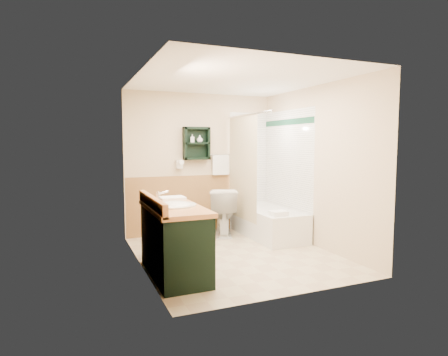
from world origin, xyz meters
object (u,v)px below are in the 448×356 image
Objects in this scene: vanity_book at (151,193)px; soap_bottle_b at (200,140)px; bathtub at (268,223)px; vanity at (174,240)px; hair_dryer at (179,164)px; soap_bottle_a at (192,141)px; toilet at (223,212)px; wall_shelf at (197,143)px.

soap_bottle_b reaches higher than vanity_book.
bathtub is at bearing -34.01° from soap_bottle_b.
vanity is 2.39m from soap_bottle_b.
soap_bottle_a reaches higher than hair_dryer.
bathtub is at bearing 31.71° from vanity.
vanity is at bearing -76.39° from vanity_book.
toilet is (1.27, 1.60, -0.02)m from vanity.
bathtub is 10.76× the size of soap_bottle_a.
soap_bottle_a is (-0.45, 0.25, 1.20)m from toilet.
soap_bottle_b is at bearing 62.70° from vanity.
soap_bottle_b is at bearing -4.83° from hair_dryer.
soap_bottle_a is 1.12× the size of soap_bottle_b.
vanity is at bearing -148.29° from bathtub.
wall_shelf reaches higher than hair_dryer.
soap_bottle_a is at bearing 65.99° from vanity.
toilet is at bearing -28.51° from soap_bottle_a.
vanity is 0.87× the size of bathtub.
vanity_book is (-0.17, 0.48, 0.51)m from vanity.
bathtub is (1.92, 1.19, -0.18)m from vanity.
vanity_book is at bearing -129.37° from soap_bottle_b.
toilet is (-0.65, 0.41, 0.16)m from bathtub.
bathtub is at bearing 13.38° from vanity_book.
wall_shelf is 1.84m from vanity_book.
wall_shelf is at bearing 64.13° from vanity.
toilet is 3.97× the size of vanity_book.
soap_bottle_b is (0.06, -0.01, 0.06)m from wall_shelf.
vanity_book is at bearing 57.22° from toilet.
soap_bottle_a is at bearing 149.25° from bathtub.
soap_bottle_a is at bearing -9.08° from toilet.
hair_dryer is 2.12m from vanity.
soap_bottle_a reaches higher than bathtub.
hair_dryer reaches higher than toilet.
wall_shelf is 2.70× the size of vanity_book.
vanity is at bearing 70.89° from toilet.
wall_shelf is 0.42× the size of vanity.
vanity is 2.34m from soap_bottle_a.
soap_bottle_b is at bearing -5.19° from wall_shelf.
hair_dryer is at bearing 175.24° from wall_shelf.
hair_dryer is at bearing -2.71° from toilet.
hair_dryer is 1.09m from toilet.
bathtub is (1.33, -0.68, -0.97)m from hair_dryer.
bathtub is 0.78m from toilet.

